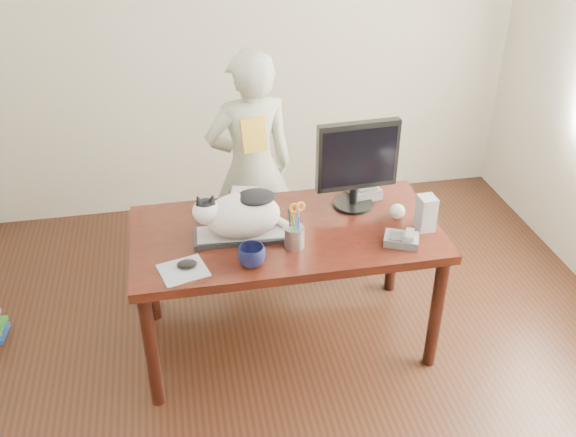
# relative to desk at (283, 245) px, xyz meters

# --- Properties ---
(room) EXTENTS (4.50, 4.50, 4.50)m
(room) POSITION_rel_desk_xyz_m (0.00, -0.68, 0.75)
(room) COLOR black
(room) RESTS_ON ground
(desk) EXTENTS (1.60, 0.80, 0.75)m
(desk) POSITION_rel_desk_xyz_m (0.00, 0.00, 0.00)
(desk) COLOR black
(desk) RESTS_ON ground
(keyboard) EXTENTS (0.51, 0.22, 0.03)m
(keyboard) POSITION_rel_desk_xyz_m (-0.23, -0.10, 0.16)
(keyboard) COLOR black
(keyboard) RESTS_ON desk
(cat) EXTENTS (0.49, 0.26, 0.28)m
(cat) POSITION_rel_desk_xyz_m (-0.24, -0.10, 0.29)
(cat) COLOR white
(cat) RESTS_ON keyboard
(monitor) EXTENTS (0.45, 0.23, 0.50)m
(monitor) POSITION_rel_desk_xyz_m (0.41, 0.08, 0.43)
(monitor) COLOR black
(monitor) RESTS_ON desk
(pen_cup) EXTENTS (0.12, 0.12, 0.25)m
(pen_cup) POSITION_rel_desk_xyz_m (0.01, -0.23, 0.22)
(pen_cup) COLOR gray
(pen_cup) RESTS_ON desk
(mousepad) EXTENTS (0.26, 0.24, 0.00)m
(mousepad) POSITION_rel_desk_xyz_m (-0.54, -0.34, 0.15)
(mousepad) COLOR #AAADB6
(mousepad) RESTS_ON desk
(mouse) EXTENTS (0.11, 0.09, 0.04)m
(mouse) POSITION_rel_desk_xyz_m (-0.52, -0.32, 0.17)
(mouse) COLOR black
(mouse) RESTS_ON mousepad
(coffee_mug) EXTENTS (0.17, 0.17, 0.10)m
(coffee_mug) POSITION_rel_desk_xyz_m (-0.22, -0.35, 0.20)
(coffee_mug) COLOR black
(coffee_mug) RESTS_ON desk
(phone) EXTENTS (0.20, 0.18, 0.08)m
(phone) POSITION_rel_desk_xyz_m (0.55, -0.31, 0.17)
(phone) COLOR #5C5C61
(phone) RESTS_ON desk
(speaker) EXTENTS (0.09, 0.10, 0.19)m
(speaker) POSITION_rel_desk_xyz_m (0.71, -0.20, 0.24)
(speaker) COLOR #9D9D9F
(speaker) RESTS_ON desk
(baseball) EXTENTS (0.08, 0.08, 0.08)m
(baseball) POSITION_rel_desk_xyz_m (0.60, -0.08, 0.19)
(baseball) COLOR white
(baseball) RESTS_ON desk
(book_stack) EXTENTS (0.27, 0.23, 0.09)m
(book_stack) POSITION_rel_desk_xyz_m (-0.16, 0.21, 0.19)
(book_stack) COLOR #541619
(book_stack) RESTS_ON desk
(calculator) EXTENTS (0.18, 0.23, 0.06)m
(calculator) POSITION_rel_desk_xyz_m (0.50, 0.22, 0.18)
(calculator) COLOR #5C5C61
(calculator) RESTS_ON desk
(person) EXTENTS (0.59, 0.43, 1.49)m
(person) POSITION_rel_desk_xyz_m (-0.08, 0.64, 0.15)
(person) COLOR silver
(person) RESTS_ON ground
(held_book) EXTENTS (0.15, 0.10, 0.20)m
(held_book) POSITION_rel_desk_xyz_m (-0.08, 0.47, 0.45)
(held_book) COLOR yellow
(held_book) RESTS_ON person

